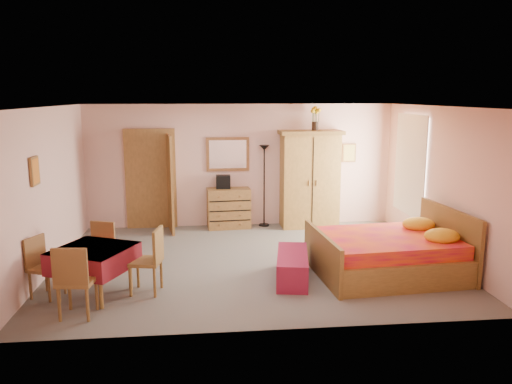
{
  "coord_description": "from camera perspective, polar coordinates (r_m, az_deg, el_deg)",
  "views": [
    {
      "loc": [
        -0.75,
        -8.03,
        2.79
      ],
      "look_at": [
        0.1,
        0.3,
        1.15
      ],
      "focal_mm": 35.0,
      "sensor_mm": 36.0,
      "label": 1
    }
  ],
  "objects": [
    {
      "name": "wall_right",
      "position": [
        9.1,
        20.36,
        0.95
      ],
      "size": [
        0.1,
        5.0,
        2.6
      ],
      "primitive_type": "cube",
      "color": "beige",
      "rests_on": "floor"
    },
    {
      "name": "bench",
      "position": [
        7.73,
        4.17,
        -8.49
      ],
      "size": [
        0.66,
        1.29,
        0.41
      ],
      "primitive_type": "cube",
      "rotation": [
        0.0,
        0.0,
        -0.17
      ],
      "color": "maroon",
      "rests_on": "floor"
    },
    {
      "name": "floor_lamp",
      "position": [
        10.64,
        0.94,
        0.7
      ],
      "size": [
        0.23,
        0.23,
        1.75
      ],
      "primitive_type": "cube",
      "rotation": [
        0.0,
        0.0,
        0.01
      ],
      "color": "black",
      "rests_on": "floor"
    },
    {
      "name": "chair_north",
      "position": [
        7.99,
        -17.64,
        -6.58
      ],
      "size": [
        0.51,
        0.51,
        0.87
      ],
      "primitive_type": "cube",
      "rotation": [
        0.0,
        0.0,
        2.81
      ],
      "color": "olive",
      "rests_on": "floor"
    },
    {
      "name": "wall_left",
      "position": [
        8.54,
        -22.75,
        0.16
      ],
      "size": [
        0.1,
        5.0,
        2.6
      ],
      "primitive_type": "cube",
      "color": "beige",
      "rests_on": "floor"
    },
    {
      "name": "floor",
      "position": [
        8.53,
        -0.47,
        -8.0
      ],
      "size": [
        6.5,
        6.5,
        0.0
      ],
      "primitive_type": "plane",
      "color": "slate",
      "rests_on": "ground"
    },
    {
      "name": "chair_west",
      "position": [
        7.59,
        -22.84,
        -7.95
      ],
      "size": [
        0.51,
        0.51,
        0.86
      ],
      "primitive_type": "cube",
      "rotation": [
        0.0,
        0.0,
        -1.99
      ],
      "color": "#986433",
      "rests_on": "floor"
    },
    {
      "name": "stereo",
      "position": [
        10.51,
        -3.77,
        1.17
      ],
      "size": [
        0.3,
        0.23,
        0.28
      ],
      "primitive_type": "cube",
      "rotation": [
        0.0,
        0.0,
        -0.02
      ],
      "color": "black",
      "rests_on": "chest_of_drawers"
    },
    {
      "name": "dining_table",
      "position": [
        7.42,
        -17.96,
        -8.67
      ],
      "size": [
        1.27,
        1.27,
        0.7
      ],
      "primitive_type": "cube",
      "rotation": [
        0.0,
        0.0,
        -0.43
      ],
      "color": "maroon",
      "rests_on": "floor"
    },
    {
      "name": "wall_front",
      "position": [
        5.78,
        1.85,
        -3.86
      ],
      "size": [
        6.5,
        0.1,
        2.6
      ],
      "primitive_type": "cube",
      "color": "beige",
      "rests_on": "floor"
    },
    {
      "name": "wardrobe",
      "position": [
        10.63,
        6.15,
        1.47
      ],
      "size": [
        1.32,
        0.7,
        2.06
      ],
      "primitive_type": "cube",
      "rotation": [
        0.0,
        0.0,
        0.02
      ],
      "color": "#AF813B",
      "rests_on": "floor"
    },
    {
      "name": "wall_back",
      "position": [
        10.66,
        -1.74,
        3.04
      ],
      "size": [
        6.5,
        0.1,
        2.6
      ],
      "primitive_type": "cube",
      "color": "beige",
      "rests_on": "floor"
    },
    {
      "name": "bed",
      "position": [
        8.1,
        14.72,
        -5.64
      ],
      "size": [
        2.34,
        1.91,
        1.02
      ],
      "primitive_type": "cube",
      "rotation": [
        0.0,
        0.0,
        0.08
      ],
      "color": "red",
      "rests_on": "floor"
    },
    {
      "name": "sunflower_vase",
      "position": [
        10.52,
        6.79,
        8.36
      ],
      "size": [
        0.21,
        0.21,
        0.5
      ],
      "primitive_type": "cube",
      "rotation": [
        0.0,
        0.0,
        -0.07
      ],
      "color": "yellow",
      "rests_on": "wardrobe"
    },
    {
      "name": "window",
      "position": [
        10.13,
        17.26,
        2.98
      ],
      "size": [
        0.08,
        1.4,
        1.95
      ],
      "primitive_type": "cube",
      "color": "white",
      "rests_on": "wall_right"
    },
    {
      "name": "wall_mirror",
      "position": [
        10.6,
        -3.25,
        4.34
      ],
      "size": [
        0.91,
        0.06,
        0.72
      ],
      "primitive_type": "cube",
      "rotation": [
        0.0,
        0.0,
        0.01
      ],
      "color": "white",
      "rests_on": "wall_back"
    },
    {
      "name": "picture_left",
      "position": [
        7.9,
        -23.99,
        2.2
      ],
      "size": [
        0.04,
        0.32,
        0.42
      ],
      "primitive_type": "cube",
      "color": "orange",
      "rests_on": "wall_left"
    },
    {
      "name": "doorway",
      "position": [
        10.71,
        -11.92,
        1.35
      ],
      "size": [
        1.06,
        0.12,
        2.15
      ],
      "primitive_type": "cube",
      "color": "#9E6B35",
      "rests_on": "floor"
    },
    {
      "name": "ceiling",
      "position": [
        8.07,
        -0.5,
        9.73
      ],
      "size": [
        6.5,
        6.5,
        0.0
      ],
      "primitive_type": "plane",
      "rotation": [
        3.14,
        0.0,
        0.0
      ],
      "color": "brown",
      "rests_on": "wall_back"
    },
    {
      "name": "chest_of_drawers",
      "position": [
        10.58,
        -3.13,
        -1.86
      ],
      "size": [
        0.93,
        0.51,
        0.85
      ],
      "primitive_type": "cube",
      "rotation": [
        0.0,
        0.0,
        0.07
      ],
      "color": "olive",
      "rests_on": "floor"
    },
    {
      "name": "picture_back",
      "position": [
        11.02,
        10.58,
        4.43
      ],
      "size": [
        0.3,
        0.04,
        0.4
      ],
      "primitive_type": "cube",
      "color": "#D8BF59",
      "rests_on": "wall_back"
    },
    {
      "name": "chair_south",
      "position": [
        6.81,
        -19.78,
        -9.43
      ],
      "size": [
        0.48,
        0.48,
        0.96
      ],
      "primitive_type": "cube",
      "rotation": [
        0.0,
        0.0,
        -0.11
      ],
      "color": "olive",
      "rests_on": "floor"
    },
    {
      "name": "chair_east",
      "position": [
        7.31,
        -12.53,
        -7.66
      ],
      "size": [
        0.5,
        0.5,
        0.95
      ],
      "primitive_type": "cube",
      "rotation": [
        0.0,
        0.0,
        1.39
      ],
      "color": "olive",
      "rests_on": "floor"
    }
  ]
}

